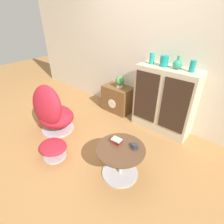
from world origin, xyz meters
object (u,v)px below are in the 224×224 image
Objects in this scene: sideboard at (164,101)px; vase_leftmost at (152,58)px; vase_inner_right at (177,64)px; coffee_table at (120,159)px; egg_chair at (52,112)px; ottoman at (53,148)px; vase_rightmost at (192,66)px; book_stack at (117,141)px; teacup at (134,146)px; potted_plant at (120,82)px; tv_console at (118,99)px; vase_inner_left at (164,61)px.

vase_leftmost is at bearing 179.29° from sideboard.
vase_inner_right is at bearing 0.00° from vase_leftmost.
coffee_table is at bearing -72.89° from vase_leftmost.
egg_chair is 1.49× the size of coffee_table.
vase_rightmost is (1.16, 1.67, 1.04)m from ottoman.
ottoman is 2.29m from vase_rightmost.
coffee_table is at bearing -25.88° from book_stack.
vase_rightmost is 1.42× the size of teacup.
egg_chair is at bearing -108.20° from potted_plant.
teacup is at bearing 17.49° from book_stack.
sideboard is 2.61× the size of ottoman.
ottoman is 2.18m from vase_inner_right.
potted_plant is 1.64× the size of book_stack.
tv_console is at bearing 179.78° from vase_leftmost.
egg_chair is (-0.39, -1.30, 0.13)m from tv_console.
vase_inner_right reaches higher than egg_chair.
vase_inner_left is at bearing 180.00° from vase_rightmost.
vase_inner_left reaches higher than coffee_table.
vase_leftmost reaches higher than book_stack.
vase_leftmost is at bearing 180.00° from vase_inner_right.
potted_plant is at bearing 179.71° from vase_leftmost.
vase_inner_right is at bearing 180.00° from vase_rightmost.
egg_chair is at bearing -175.15° from teacup.
vase_inner_right is 0.21m from vase_rightmost.
tv_console reaches higher than teacup.
vase_leftmost is at bearing 180.00° from vase_rightmost.
vase_rightmost is (0.21, 0.00, 0.01)m from vase_inner_right.
vase_inner_left is at bearing 93.67° from book_stack.
tv_console is 1.68m from teacup.
coffee_table is at bearing -86.37° from sideboard.
vase_inner_right reaches higher than ottoman.
coffee_table is 3.44× the size of vase_leftmost.
vase_rightmost is (1.71, 1.30, 0.80)m from egg_chair.
tv_console is at bearing 129.98° from coffee_table.
vase_inner_right reaches higher than coffee_table.
teacup reaches higher than ottoman.
book_stack reaches higher than coffee_table.
ottoman is 3.75× the size of teacup.
sideboard is at bearing 63.20° from ottoman.
coffee_table is at bearing -50.02° from tv_console.
tv_console is at bearing 179.88° from vase_rightmost.
tv_console reaches higher than book_stack.
vase_inner_right reaches higher than teacup.
vase_inner_left is 0.75× the size of potted_plant.
vase_inner_right is at bearing 60.41° from ottoman.
potted_plant is at bearing 71.80° from egg_chair.
vase_inner_right is (0.95, 1.67, 1.03)m from ottoman.
vase_leftmost is 0.21m from vase_inner_left.
ottoman is 0.98m from book_stack.
sideboard reaches higher than potted_plant.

